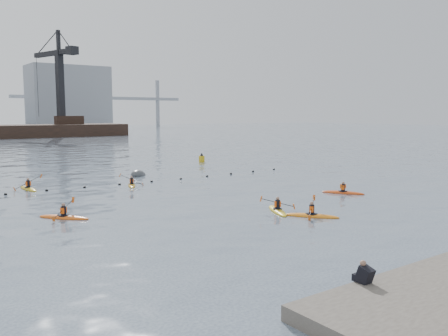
{
  "coord_description": "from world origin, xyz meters",
  "views": [
    {
      "loc": [
        -18.25,
        -15.41,
        6.17
      ],
      "look_at": [
        -1.45,
        7.85,
        2.8
      ],
      "focal_mm": 38.0,
      "sensor_mm": 36.0,
      "label": 1
    }
  ],
  "objects_px": {
    "kayaker_3": "(132,185)",
    "mooring_buoy": "(138,176)",
    "kayaker_0": "(312,215)",
    "kayaker_2": "(64,217)",
    "kayaker_1": "(278,210)",
    "kayaker_5": "(28,188)",
    "nav_buoy": "(202,159)",
    "kayaker_4": "(343,192)"
  },
  "relations": [
    {
      "from": "kayaker_5",
      "to": "kayaker_2",
      "type": "bearing_deg",
      "value": -98.86
    },
    {
      "from": "kayaker_1",
      "to": "kayaker_2",
      "type": "distance_m",
      "value": 12.88
    },
    {
      "from": "kayaker_5",
      "to": "kayaker_0",
      "type": "bearing_deg",
      "value": -65.83
    },
    {
      "from": "kayaker_3",
      "to": "kayaker_5",
      "type": "bearing_deg",
      "value": -178.73
    },
    {
      "from": "kayaker_2",
      "to": "mooring_buoy",
      "type": "height_order",
      "value": "kayaker_2"
    },
    {
      "from": "kayaker_0",
      "to": "kayaker_4",
      "type": "relative_size",
      "value": 0.97
    },
    {
      "from": "kayaker_4",
      "to": "mooring_buoy",
      "type": "xyz_separation_m",
      "value": [
        -8.14,
        18.72,
        -0.1
      ]
    },
    {
      "from": "kayaker_0",
      "to": "kayaker_1",
      "type": "height_order",
      "value": "kayaker_0"
    },
    {
      "from": "kayaker_4",
      "to": "mooring_buoy",
      "type": "height_order",
      "value": "kayaker_4"
    },
    {
      "from": "kayaker_1",
      "to": "mooring_buoy",
      "type": "xyz_separation_m",
      "value": [
        0.47,
        20.78,
        -0.1
      ]
    },
    {
      "from": "kayaker_5",
      "to": "nav_buoy",
      "type": "distance_m",
      "value": 24.91
    },
    {
      "from": "kayaker_3",
      "to": "kayaker_5",
      "type": "height_order",
      "value": "kayaker_5"
    },
    {
      "from": "kayaker_0",
      "to": "kayaker_3",
      "type": "xyz_separation_m",
      "value": [
        -3.52,
        17.39,
        -0.01
      ]
    },
    {
      "from": "kayaker_5",
      "to": "nav_buoy",
      "type": "height_order",
      "value": "kayaker_5"
    },
    {
      "from": "kayaker_4",
      "to": "nav_buoy",
      "type": "xyz_separation_m",
      "value": [
        3.89,
        25.73,
        0.3
      ]
    },
    {
      "from": "kayaker_0",
      "to": "kayaker_1",
      "type": "xyz_separation_m",
      "value": [
        -0.65,
        2.28,
        0.0
      ]
    },
    {
      "from": "kayaker_4",
      "to": "kayaker_5",
      "type": "distance_m",
      "value": 24.97
    },
    {
      "from": "kayaker_2",
      "to": "kayaker_0",
      "type": "bearing_deg",
      "value": -74.35
    },
    {
      "from": "kayaker_0",
      "to": "mooring_buoy",
      "type": "height_order",
      "value": "kayaker_0"
    },
    {
      "from": "kayaker_3",
      "to": "kayaker_5",
      "type": "distance_m",
      "value": 8.2
    },
    {
      "from": "kayaker_5",
      "to": "nav_buoy",
      "type": "relative_size",
      "value": 2.55
    },
    {
      "from": "kayaker_1",
      "to": "kayaker_2",
      "type": "bearing_deg",
      "value": 179.17
    },
    {
      "from": "kayaker_0",
      "to": "kayaker_3",
      "type": "bearing_deg",
      "value": 64.74
    },
    {
      "from": "kayaker_1",
      "to": "kayaker_3",
      "type": "xyz_separation_m",
      "value": [
        -2.87,
        15.11,
        -0.01
      ]
    },
    {
      "from": "kayaker_2",
      "to": "nav_buoy",
      "type": "height_order",
      "value": "nav_buoy"
    },
    {
      "from": "kayaker_3",
      "to": "kayaker_5",
      "type": "xyz_separation_m",
      "value": [
        -7.6,
        3.06,
        0.01
      ]
    },
    {
      "from": "mooring_buoy",
      "to": "nav_buoy",
      "type": "xyz_separation_m",
      "value": [
        12.03,
        7.01,
        0.4
      ]
    },
    {
      "from": "kayaker_0",
      "to": "mooring_buoy",
      "type": "bearing_deg",
      "value": 53.73
    },
    {
      "from": "kayaker_3",
      "to": "mooring_buoy",
      "type": "distance_m",
      "value": 6.58
    },
    {
      "from": "kayaker_0",
      "to": "kayaker_3",
      "type": "distance_m",
      "value": 17.74
    },
    {
      "from": "kayaker_2",
      "to": "kayaker_5",
      "type": "distance_m",
      "value": 12.28
    },
    {
      "from": "kayaker_1",
      "to": "kayaker_4",
      "type": "relative_size",
      "value": 1.06
    },
    {
      "from": "kayaker_0",
      "to": "nav_buoy",
      "type": "xyz_separation_m",
      "value": [
        11.85,
        30.07,
        0.3
      ]
    },
    {
      "from": "kayaker_1",
      "to": "kayaker_5",
      "type": "distance_m",
      "value": 20.97
    },
    {
      "from": "mooring_buoy",
      "to": "nav_buoy",
      "type": "height_order",
      "value": "nav_buoy"
    },
    {
      "from": "kayaker_2",
      "to": "mooring_buoy",
      "type": "xyz_separation_m",
      "value": [
        11.9,
        14.85,
        -0.1
      ]
    },
    {
      "from": "kayaker_3",
      "to": "kayaker_2",
      "type": "bearing_deg",
      "value": -109.8
    },
    {
      "from": "kayaker_2",
      "to": "kayaker_1",
      "type": "bearing_deg",
      "value": -67.56
    },
    {
      "from": "kayaker_1",
      "to": "mooring_buoy",
      "type": "distance_m",
      "value": 20.78
    },
    {
      "from": "kayaker_1",
      "to": "nav_buoy",
      "type": "xyz_separation_m",
      "value": [
        12.5,
        27.79,
        0.3
      ]
    },
    {
      "from": "kayaker_1",
      "to": "nav_buoy",
      "type": "distance_m",
      "value": 30.47
    },
    {
      "from": "kayaker_0",
      "to": "kayaker_5",
      "type": "height_order",
      "value": "kayaker_5"
    }
  ]
}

